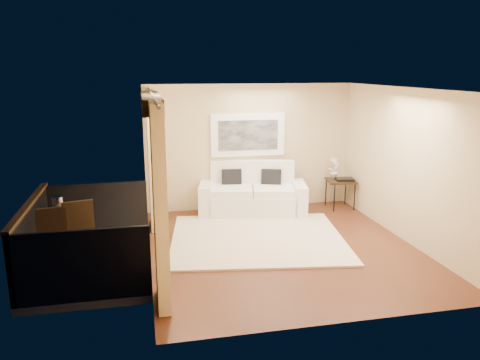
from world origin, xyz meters
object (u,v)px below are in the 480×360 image
object	(u,v)px
balcony_chair_far	(53,233)
bistro_table	(70,215)
sofa	(252,195)
balcony_chair_near	(80,231)
orchid	(334,167)
side_table	(341,182)
ice_bucket	(58,203)

from	to	relation	value
balcony_chair_far	bistro_table	bearing A→B (deg)	-115.24
sofa	balcony_chair_far	distance (m)	4.26
bistro_table	balcony_chair_near	distance (m)	0.71
orchid	bistro_table	xyz separation A→B (m)	(-5.34, -1.66, -0.21)
sofa	balcony_chair_near	bearing A→B (deg)	-132.97
bistro_table	orchid	bearing A→B (deg)	17.31
sofa	balcony_chair_near	distance (m)	3.97
balcony_chair_far	orchid	bearing A→B (deg)	-166.05
sofa	side_table	distance (m)	1.97
ice_bucket	sofa	bearing A→B (deg)	21.94
sofa	side_table	size ratio (longest dim) A/B	3.57
side_table	bistro_table	distance (m)	5.65
side_table	balcony_chair_far	distance (m)	5.99
bistro_table	balcony_chair_far	world-z (taller)	balcony_chair_far
balcony_chair_far	sofa	bearing A→B (deg)	-157.33
bistro_table	balcony_chair_near	size ratio (longest dim) A/B	0.71
orchid	ice_bucket	distance (m)	5.74
orchid	side_table	bearing A→B (deg)	-57.46
side_table	sofa	bearing A→B (deg)	177.12
balcony_chair_far	ice_bucket	distance (m)	0.75
sofa	orchid	world-z (taller)	orchid
sofa	side_table	xyz separation A→B (m)	(1.96, -0.10, 0.20)
orchid	balcony_chair_near	distance (m)	5.62
side_table	orchid	size ratio (longest dim) A/B	1.34
sofa	bistro_table	size ratio (longest dim) A/B	3.14
orchid	ice_bucket	world-z (taller)	orchid
balcony_chair_near	sofa	bearing A→B (deg)	22.01
balcony_chair_far	side_table	bearing A→B (deg)	-167.80
side_table	orchid	bearing A→B (deg)	122.54
ice_bucket	balcony_chair_near	bearing A→B (deg)	-62.02
bistro_table	balcony_chair_far	distance (m)	0.60
balcony_chair_far	balcony_chair_near	xyz separation A→B (m)	(0.41, -0.10, 0.04)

